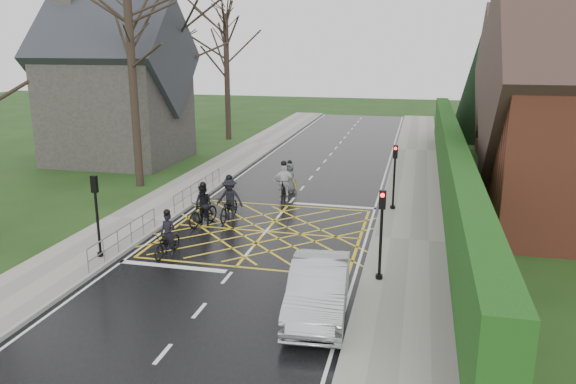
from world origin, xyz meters
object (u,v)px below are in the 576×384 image
at_px(cyclist_lead, 289,181).
at_px(cyclist_back, 203,209).
at_px(cyclist_mid, 229,203).
at_px(car, 318,289).
at_px(cyclist_rear, 168,240).
at_px(cyclist_front, 284,186).

bearing_deg(cyclist_lead, cyclist_back, -97.19).
distance_m(cyclist_mid, car, 9.88).
bearing_deg(cyclist_back, cyclist_lead, 85.92).
xyz_separation_m(cyclist_rear, cyclist_front, (2.49, 8.27, 0.19)).
distance_m(cyclist_mid, cyclist_lead, 5.42).
relative_size(cyclist_back, car, 0.42).
distance_m(cyclist_rear, car, 7.23).
relative_size(cyclist_rear, car, 0.39).
distance_m(cyclist_mid, cyclist_front, 3.87).
distance_m(cyclist_back, cyclist_front, 5.20).
xyz_separation_m(cyclist_front, car, (3.90, -11.64, 0.02)).
bearing_deg(car, cyclist_mid, 119.32).
bearing_deg(car, cyclist_back, 127.10).
height_order(cyclist_rear, cyclist_front, cyclist_front).
bearing_deg(cyclist_rear, cyclist_mid, 84.91).
relative_size(cyclist_rear, cyclist_front, 0.88).
distance_m(cyclist_front, car, 12.27).
xyz_separation_m(cyclist_rear, cyclist_mid, (0.81, 4.79, 0.18)).
xyz_separation_m(cyclist_front, cyclist_lead, (-0.09, 1.69, -0.16)).
xyz_separation_m(cyclist_back, car, (6.43, -7.09, 0.05)).
bearing_deg(cyclist_back, cyclist_front, 78.20).
height_order(cyclist_mid, cyclist_front, cyclist_front).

